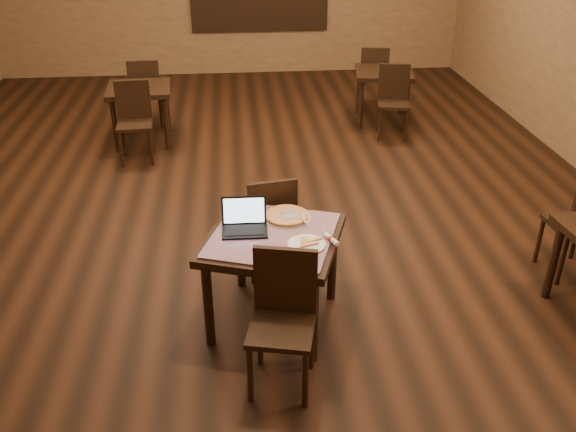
{
  "coord_description": "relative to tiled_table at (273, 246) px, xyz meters",
  "views": [
    {
      "loc": [
        -0.03,
        -5.87,
        2.96
      ],
      "look_at": [
        0.33,
        -2.01,
        0.85
      ],
      "focal_mm": 38.0,
      "sensor_mm": 36.0,
      "label": 1
    }
  ],
  "objects": [
    {
      "name": "other_table_b",
      "position": [
        -1.42,
        3.88,
        -0.05
      ],
      "size": [
        0.83,
        0.83,
        0.73
      ],
      "rotation": [
        0.0,
        0.0,
        0.06
      ],
      "color": "black",
      "rests_on": "ground"
    },
    {
      "name": "other_table_b_chair_near",
      "position": [
        -1.42,
        3.33,
        -0.13
      ],
      "size": [
        0.43,
        0.43,
        0.95
      ],
      "rotation": [
        0.0,
        0.0,
        0.06
      ],
      "color": "black",
      "rests_on": "ground"
    },
    {
      "name": "pizza_whole",
      "position": [
        0.12,
        0.24,
        0.12
      ],
      "size": [
        0.33,
        0.33,
        0.02
      ],
      "color": "beige",
      "rests_on": "pizza_pan"
    },
    {
      "name": "napkin_roll",
      "position": [
        0.4,
        -0.14,
        0.12
      ],
      "size": [
        0.1,
        0.17,
        0.04
      ],
      "rotation": [
        0.0,
        0.0,
        0.43
      ],
      "color": "white",
      "rests_on": "tiled_table"
    },
    {
      "name": "other_table_b_chair_far",
      "position": [
        -1.41,
        4.43,
        -0.13
      ],
      "size": [
        0.43,
        0.43,
        0.95
      ],
      "rotation": [
        0.0,
        0.0,
        3.21
      ],
      "color": "black",
      "rests_on": "ground"
    },
    {
      "name": "plate",
      "position": [
        0.22,
        -0.18,
        0.11
      ],
      "size": [
        0.27,
        0.27,
        0.01
      ],
      "primitive_type": "cylinder",
      "color": "white",
      "rests_on": "tiled_table"
    },
    {
      "name": "ground",
      "position": [
        -0.22,
        2.11,
        -0.66
      ],
      "size": [
        10.0,
        10.0,
        0.0
      ],
      "primitive_type": "plane",
      "color": "black",
      "rests_on": "ground"
    },
    {
      "name": "other_table_a_chair_near",
      "position": [
        1.86,
        3.83,
        -0.14
      ],
      "size": [
        0.46,
        0.46,
        0.93
      ],
      "rotation": [
        0.0,
        0.0,
        -0.16
      ],
      "color": "black",
      "rests_on": "ground"
    },
    {
      "name": "pizza_pan",
      "position": [
        0.12,
        0.24,
        0.11
      ],
      "size": [
        0.37,
        0.37,
        0.01
      ],
      "primitive_type": "cylinder",
      "color": "silver",
      "rests_on": "tiled_table"
    },
    {
      "name": "pizza_slice",
      "position": [
        0.22,
        -0.18,
        0.13
      ],
      "size": [
        0.22,
        0.22,
        0.02
      ],
      "primitive_type": null,
      "rotation": [
        0.0,
        0.0,
        0.33
      ],
      "color": "beige",
      "rests_on": "plate"
    },
    {
      "name": "chair_main_near",
      "position": [
        0.02,
        -0.62,
        -0.12
      ],
      "size": [
        0.5,
        0.5,
        0.96
      ],
      "rotation": [
        0.0,
        0.0,
        -0.23
      ],
      "color": "black",
      "rests_on": "ground"
    },
    {
      "name": "tiled_table",
      "position": [
        0.0,
        0.0,
        0.0
      ],
      "size": [
        1.17,
        1.17,
        0.76
      ],
      "rotation": [
        0.0,
        0.0,
        -0.33
      ],
      "color": "black",
      "rests_on": "ground"
    },
    {
      "name": "chair_main_far",
      "position": [
        0.02,
        0.62,
        -0.13
      ],
      "size": [
        0.47,
        0.47,
        0.93
      ],
      "rotation": [
        0.0,
        0.0,
        3.33
      ],
      "color": "black",
      "rests_on": "ground"
    },
    {
      "name": "laptop",
      "position": [
        -0.2,
        0.1,
        0.16
      ],
      "size": [
        0.33,
        0.26,
        0.22
      ],
      "rotation": [
        0.0,
        0.0,
        -0.02
      ],
      "color": "black",
      "rests_on": "tiled_table"
    },
    {
      "name": "other_table_a_chair_far",
      "position": [
        1.83,
        4.91,
        -0.14
      ],
      "size": [
        0.46,
        0.46,
        0.93
      ],
      "rotation": [
        0.0,
        0.0,
        2.98
      ],
      "color": "black",
      "rests_on": "ground"
    },
    {
      "name": "spatula",
      "position": [
        0.14,
        0.22,
        0.13
      ],
      "size": [
        0.15,
        0.28,
        0.01
      ],
      "primitive_type": "cube",
      "rotation": [
        0.0,
        0.0,
        0.18
      ],
      "color": "silver",
      "rests_on": "pizza_whole"
    },
    {
      "name": "other_table_a",
      "position": [
        1.84,
        4.37,
        -0.06
      ],
      "size": [
        0.88,
        0.88,
        0.72
      ],
      "rotation": [
        0.0,
        0.0,
        -0.16
      ],
      "color": "black",
      "rests_on": "ground"
    }
  ]
}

